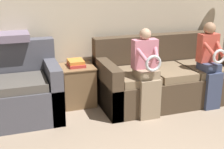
{
  "coord_description": "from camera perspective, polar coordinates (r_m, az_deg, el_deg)",
  "views": [
    {
      "loc": [
        -1.05,
        -1.48,
        1.88
      ],
      "look_at": [
        0.07,
        1.83,
        0.73
      ],
      "focal_mm": 50.0,
      "sensor_mm": 36.0,
      "label": 1
    }
  ],
  "objects": [
    {
      "name": "throw_pillow",
      "position": [
        4.41,
        -17.71,
        6.64
      ],
      "size": [
        0.42,
        0.42,
        0.1
      ],
      "color": "slate",
      "rests_on": "couch_side"
    },
    {
      "name": "side_shelf",
      "position": [
        4.63,
        -6.32,
        -1.85
      ],
      "size": [
        0.48,
        0.49,
        0.59
      ],
      "color": "brown",
      "rests_on": "ground_plane"
    },
    {
      "name": "book_stack",
      "position": [
        4.53,
        -6.61,
        2.08
      ],
      "size": [
        0.23,
        0.29,
        0.09
      ],
      "color": "#BC3833",
      "rests_on": "side_shelf"
    },
    {
      "name": "wall_back",
      "position": [
        4.72,
        -5.78,
        10.71
      ],
      "size": [
        7.58,
        0.06,
        2.55
      ],
      "color": "beige",
      "rests_on": "ground_plane"
    },
    {
      "name": "child_right_seated",
      "position": [
        4.64,
        17.51,
        2.24
      ],
      "size": [
        0.29,
        0.37,
        1.22
      ],
      "color": "#384260",
      "rests_on": "ground_plane"
    },
    {
      "name": "couch_main",
      "position": [
        4.81,
        9.55,
        -0.82
      ],
      "size": [
        2.03,
        0.96,
        0.96
      ],
      "color": "#473828",
      "rests_on": "ground_plane"
    },
    {
      "name": "child_left_seated",
      "position": [
        4.16,
        6.41,
        0.75
      ],
      "size": [
        0.34,
        0.37,
        1.19
      ],
      "color": "gray",
      "rests_on": "ground_plane"
    }
  ]
}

